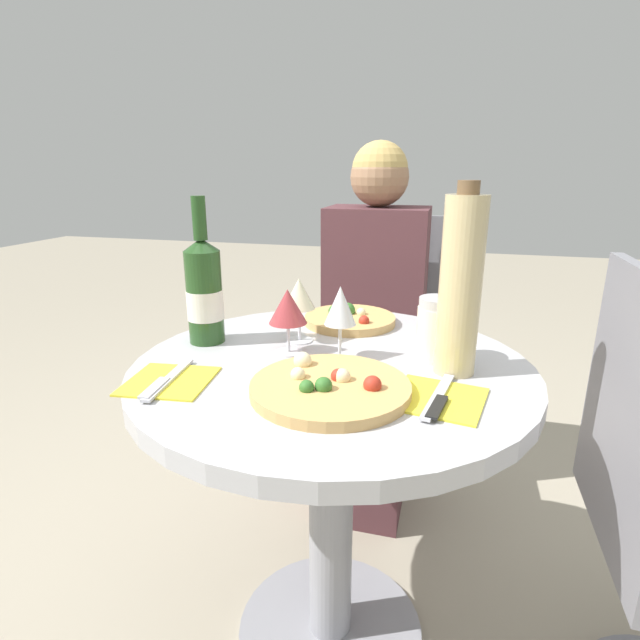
% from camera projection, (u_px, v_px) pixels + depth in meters
% --- Properties ---
extents(ground_plane, '(12.00, 12.00, 0.00)m').
position_uv_depth(ground_plane, '(330.00, 631.00, 1.23)').
color(ground_plane, '#9E937F').
rests_on(ground_plane, ground).
extents(dining_table, '(0.81, 0.81, 0.71)m').
position_uv_depth(dining_table, '(331.00, 438.00, 1.07)').
color(dining_table, gray).
rests_on(dining_table, ground_plane).
extents(chair_behind_diner, '(0.43, 0.43, 0.93)m').
position_uv_depth(chair_behind_diner, '(377.00, 353.00, 1.82)').
color(chair_behind_diner, slate).
rests_on(chair_behind_diner, ground_plane).
extents(seated_diner, '(0.33, 0.45, 1.17)m').
position_uv_depth(seated_diner, '(370.00, 344.00, 1.65)').
color(seated_diner, '#512D33').
rests_on(seated_diner, ground_plane).
extents(pizza_large, '(0.28, 0.28, 0.04)m').
position_uv_depth(pizza_large, '(330.00, 387.00, 0.88)').
color(pizza_large, tan).
rests_on(pizza_large, dining_table).
extents(pizza_small_far, '(0.23, 0.23, 0.05)m').
position_uv_depth(pizza_small_far, '(349.00, 319.00, 1.27)').
color(pizza_small_far, tan).
rests_on(pizza_small_far, dining_table).
extents(wine_bottle, '(0.08, 0.08, 0.32)m').
position_uv_depth(wine_bottle, '(204.00, 291.00, 1.11)').
color(wine_bottle, '#23471E').
rests_on(wine_bottle, dining_table).
extents(tall_carafe, '(0.08, 0.08, 0.36)m').
position_uv_depth(tall_carafe, '(460.00, 286.00, 0.92)').
color(tall_carafe, tan).
rests_on(tall_carafe, dining_table).
extents(sugar_shaker, '(0.08, 0.08, 0.13)m').
position_uv_depth(sugar_shaker, '(436.00, 330.00, 1.01)').
color(sugar_shaker, silver).
rests_on(sugar_shaker, dining_table).
extents(wine_glass_front_left, '(0.08, 0.08, 0.14)m').
position_uv_depth(wine_glass_front_left, '(288.00, 307.00, 1.04)').
color(wine_glass_front_left, silver).
rests_on(wine_glass_front_left, dining_table).
extents(wine_glass_front_right, '(0.07, 0.07, 0.15)m').
position_uv_depth(wine_glass_front_right, '(340.00, 307.00, 1.01)').
color(wine_glass_front_right, silver).
rests_on(wine_glass_front_right, dining_table).
extents(wine_glass_back_left, '(0.07, 0.07, 0.15)m').
position_uv_depth(wine_glass_back_left, '(299.00, 295.00, 1.11)').
color(wine_glass_back_left, silver).
rests_on(wine_glass_back_left, dining_table).
extents(place_setting_left, '(0.17, 0.19, 0.01)m').
position_uv_depth(place_setting_left, '(168.00, 381.00, 0.92)').
color(place_setting_left, yellow).
rests_on(place_setting_left, dining_table).
extents(place_setting_right, '(0.17, 0.19, 0.01)m').
position_uv_depth(place_setting_right, '(438.00, 398.00, 0.85)').
color(place_setting_right, yellow).
rests_on(place_setting_right, dining_table).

